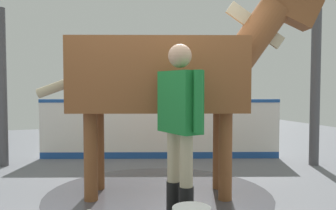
{
  "coord_description": "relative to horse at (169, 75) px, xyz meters",
  "views": [
    {
      "loc": [
        3.77,
        -1.13,
        1.35
      ],
      "look_at": [
        0.02,
        0.26,
        1.13
      ],
      "focal_mm": 38.46,
      "sensor_mm": 36.0,
      "label": 1
    }
  ],
  "objects": [
    {
      "name": "roof_post_far",
      "position": [
        -2.45,
        -2.05,
        -0.16
      ],
      "size": [
        0.16,
        0.16,
        2.63
      ],
      "primitive_type": "cylinder",
      "color": "#4C4C51",
      "rests_on": "ground"
    },
    {
      "name": "barrier_wall",
      "position": [
        -2.12,
        0.61,
        -0.97
      ],
      "size": [
        1.56,
        4.19,
        1.1
      ],
      "color": "white",
      "rests_on": "ground"
    },
    {
      "name": "roof_post_near",
      "position": [
        -0.69,
        2.89,
        -0.16
      ],
      "size": [
        0.16,
        0.16,
        2.63
      ],
      "primitive_type": "cylinder",
      "color": "#4C4C51",
      "rests_on": "ground"
    },
    {
      "name": "handler",
      "position": [
        0.8,
        -0.18,
        -0.45
      ],
      "size": [
        0.69,
        0.32,
        1.76
      ],
      "rotation": [
        0.0,
        0.0,
        4.92
      ],
      "color": "black",
      "rests_on": "ground"
    },
    {
      "name": "wet_patch",
      "position": [
        -0.04,
        -0.12,
        -1.47
      ],
      "size": [
        2.8,
        2.8,
        0.0
      ],
      "primitive_type": "cylinder",
      "color": "#4C4C54",
      "rests_on": "ground"
    },
    {
      "name": "horse",
      "position": [
        0.0,
        0.0,
        0.0
      ],
      "size": [
        1.55,
        3.33,
        2.58
      ],
      "rotation": [
        0.0,
        0.0,
        1.23
      ],
      "color": "brown",
      "rests_on": "ground"
    },
    {
      "name": "ground_plane",
      "position": [
        0.35,
        -0.42,
        -1.49
      ],
      "size": [
        16.0,
        16.0,
        0.02
      ],
      "primitive_type": "cube",
      "color": "slate"
    }
  ]
}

